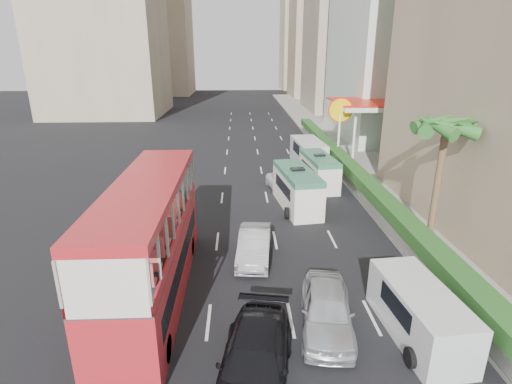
{
  "coord_description": "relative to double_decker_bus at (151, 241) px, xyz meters",
  "views": [
    {
      "loc": [
        -2.31,
        -14.97,
        9.83
      ],
      "look_at": [
        -1.5,
        4.0,
        3.2
      ],
      "focal_mm": 28.0,
      "sensor_mm": 36.0,
      "label": 1
    }
  ],
  "objects": [
    {
      "name": "panel_van_far",
      "position": [
        10.04,
        20.68,
        -1.39
      ],
      "size": [
        2.69,
        5.84,
        2.28
      ],
      "primitive_type": "cube",
      "rotation": [
        0.0,
        0.0,
        0.07
      ],
      "color": "silver",
      "rests_on": "ground"
    },
    {
      "name": "shell_station",
      "position": [
        16.0,
        23.0,
        0.22
      ],
      "size": [
        6.5,
        8.0,
        5.5
      ],
      "primitive_type": "cube",
      "color": "silver",
      "rests_on": "ground"
    },
    {
      "name": "kerb_wall",
      "position": [
        12.2,
        14.0,
        -1.85
      ],
      "size": [
        0.3,
        44.0,
        1.0
      ],
      "primitive_type": "cube",
      "color": "silver",
      "rests_on": "sidewalk"
    },
    {
      "name": "minibus_far",
      "position": [
        9.82,
        14.51,
        -1.34
      ],
      "size": [
        2.33,
        5.52,
        2.38
      ],
      "primitive_type": "cube",
      "rotation": [
        0.0,
        0.0,
        0.1
      ],
      "color": "silver",
      "rests_on": "ground"
    },
    {
      "name": "tower_far_b",
      "position": [
        23.0,
        104.0,
        17.47
      ],
      "size": [
        14.0,
        14.0,
        40.0
      ],
      "primitive_type": "cube",
      "color": "tan",
      "rests_on": "ground"
    },
    {
      "name": "car_silver_lane_b",
      "position": [
        6.87,
        -2.51,
        -2.53
      ],
      "size": [
        2.56,
        4.92,
        1.6
      ],
      "primitive_type": "imported",
      "rotation": [
        0.0,
        0.0,
        -0.15
      ],
      "color": "silver",
      "rests_on": "ground"
    },
    {
      "name": "palm_tree",
      "position": [
        13.8,
        4.0,
        0.85
      ],
      "size": [
        0.36,
        0.36,
        6.4
      ],
      "primitive_type": "cylinder",
      "color": "brown",
      "rests_on": "sidewalk"
    },
    {
      "name": "sidewalk",
      "position": [
        15.0,
        25.0,
        -2.44
      ],
      "size": [
        6.0,
        120.0,
        0.18
      ],
      "primitive_type": "cube",
      "color": "#99968C",
      "rests_on": "ground"
    },
    {
      "name": "minibus_near",
      "position": [
        7.48,
        9.97,
        -1.24
      ],
      "size": [
        2.72,
        6.04,
        2.58
      ],
      "primitive_type": "cube",
      "rotation": [
        0.0,
        0.0,
        0.14
      ],
      "color": "silver",
      "rests_on": "ground"
    },
    {
      "name": "car_silver_lane_a",
      "position": [
        4.37,
        2.99,
        -2.53
      ],
      "size": [
        1.98,
        4.56,
        1.46
      ],
      "primitive_type": "imported",
      "rotation": [
        0.0,
        0.0,
        -0.1
      ],
      "color": "silver",
      "rests_on": "ground"
    },
    {
      "name": "car_black",
      "position": [
        4.06,
        -5.08,
        -2.53
      ],
      "size": [
        3.07,
        5.64,
        1.55
      ],
      "primitive_type": "imported",
      "rotation": [
        0.0,
        0.0,
        -0.17
      ],
      "color": "black",
      "rests_on": "ground"
    },
    {
      "name": "panel_van_near",
      "position": [
        10.1,
        -3.07,
        -1.58
      ],
      "size": [
        2.31,
        4.92,
        1.91
      ],
      "primitive_type": "cube",
      "rotation": [
        0.0,
        0.0,
        0.09
      ],
      "color": "silver",
      "rests_on": "ground"
    },
    {
      "name": "ground_plane",
      "position": [
        6.0,
        0.0,
        -2.53
      ],
      "size": [
        200.0,
        200.0,
        0.0
      ],
      "primitive_type": "plane",
      "color": "black",
      "rests_on": "ground"
    },
    {
      "name": "hedge",
      "position": [
        12.2,
        14.0,
        -1.0
      ],
      "size": [
        1.1,
        44.0,
        0.7
      ],
      "primitive_type": "cube",
      "color": "#2D6626",
      "rests_on": "kerb_wall"
    },
    {
      "name": "van_asset",
      "position": [
        7.03,
        13.32,
        -2.53
      ],
      "size": [
        2.72,
        4.68,
        1.23
      ],
      "primitive_type": "imported",
      "rotation": [
        0.0,
        0.0,
        0.16
      ],
      "color": "silver",
      "rests_on": "ground"
    },
    {
      "name": "double_decker_bus",
      "position": [
        0.0,
        0.0,
        0.0
      ],
      "size": [
        2.5,
        11.0,
        5.06
      ],
      "primitive_type": "cube",
      "color": "red",
      "rests_on": "ground"
    }
  ]
}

